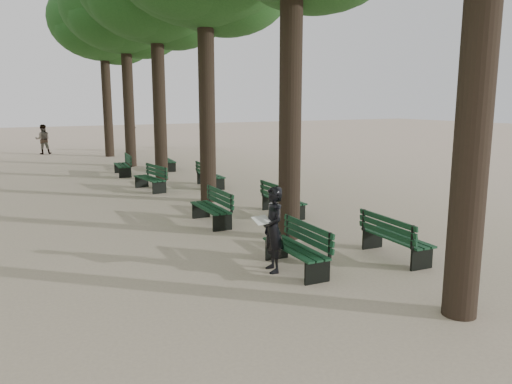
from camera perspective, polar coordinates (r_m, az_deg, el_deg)
name	(u,v)px	position (r m, az deg, el deg)	size (l,w,h in m)	color
ground	(306,289)	(8.99, 5.75, -10.99)	(120.00, 120.00, 0.00)	#C0AB91
tree_central_4	(124,6)	(26.05, -14.83, 19.82)	(6.00, 6.00, 9.95)	#33261C
tree_central_5	(103,21)	(30.87, -17.11, 18.19)	(6.00, 6.00, 9.95)	#33261C
bench_left_0	(295,257)	(9.82, 4.53, -7.41)	(0.64, 1.82, 0.92)	black
bench_left_1	(211,214)	(13.41, -5.17, -2.53)	(0.62, 1.82, 0.92)	black
bench_left_2	(150,183)	(18.70, -12.01, 1.00)	(0.80, 1.86, 0.92)	black
bench_left_3	(122,169)	(22.78, -15.02, 2.54)	(0.74, 1.85, 0.92)	black
bench_right_0	(396,246)	(10.92, 15.67, -5.92)	(0.69, 1.84, 0.92)	black
bench_right_1	(283,206)	(14.44, 3.10, -1.56)	(0.62, 1.82, 0.92)	black
bench_right_2	(211,180)	(19.15, -5.22, 1.40)	(0.64, 1.82, 0.92)	black
bench_right_3	(167,164)	(24.09, -10.17, 3.15)	(0.76, 1.85, 0.92)	black
man_with_map	(273,229)	(9.59, 1.98, -4.30)	(0.66, 0.72, 1.67)	black
pedestrian_b	(131,138)	(33.42, -14.06, 6.05)	(1.12, 0.35, 1.74)	#262628
pedestrian_c	(211,135)	(34.03, -5.17, 6.54)	(1.13, 0.38, 1.92)	#262628
pedestrian_a	(43,139)	(33.27, -23.17, 5.56)	(0.88, 0.36, 1.81)	#262628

